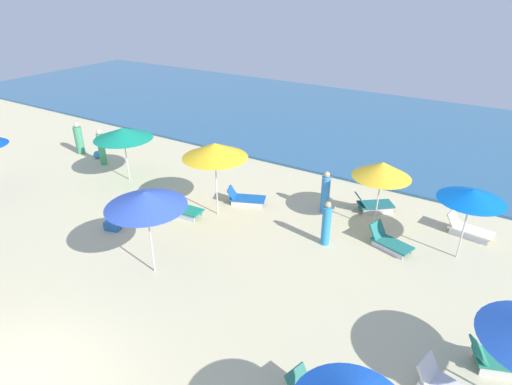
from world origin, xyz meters
TOP-DOWN VIEW (x-y plane):
  - ocean at (0.00, 22.01)m, footprint 60.00×15.98m
  - lounge_chair_0_0 at (8.60, 6.40)m, footprint 1.55×1.09m
  - umbrella_1 at (-6.08, 9.16)m, footprint 2.45×2.45m
  - umbrella_2 at (-0.51, 4.94)m, footprint 2.29×2.29m
  - umbrella_3 at (7.08, 10.52)m, footprint 1.93×1.93m
  - lounge_chair_3_0 at (7.14, 12.09)m, footprint 1.57×0.85m
  - umbrella_5 at (4.30, 10.87)m, footprint 1.95×1.95m
  - lounge_chair_5_0 at (5.09, 9.89)m, footprint 1.52×1.00m
  - lounge_chair_5_1 at (3.84, 12.05)m, footprint 1.51×1.39m
  - umbrella_8 at (-0.98, 8.75)m, footprint 2.32×2.32m
  - lounge_chair_8_0 at (-0.56, 9.99)m, footprint 1.56×1.11m
  - lounge_chair_8_1 at (-1.94, 8.00)m, footprint 1.32×0.71m
  - beachgoer_0 at (-10.53, 10.12)m, footprint 0.55×0.55m
  - beachgoer_1 at (-8.42, 9.76)m, footprint 0.44×0.44m
  - beachgoer_3 at (3.23, 9.02)m, footprint 0.32×0.32m
  - beachgoer_5 at (2.33, 11.00)m, footprint 0.41×0.41m
  - beach_ball_0 at (-9.26, 10.10)m, footprint 0.37×0.37m
  - cooler_box_1 at (-3.43, 5.91)m, footprint 0.59×0.44m

SIDE VIEW (x-z plane):
  - ocean at x=0.00m, z-range 0.00..0.12m
  - cooler_box_1 at x=-3.43m, z-range 0.00..0.31m
  - beach_ball_0 at x=-9.26m, z-range 0.00..0.37m
  - lounge_chair_8_0 at x=-0.56m, z-range -0.09..0.54m
  - lounge_chair_5_0 at x=5.09m, z-range -0.12..0.59m
  - lounge_chair_3_0 at x=7.14m, z-range -0.10..0.59m
  - lounge_chair_8_1 at x=-1.94m, z-range -0.08..0.60m
  - lounge_chair_5_1 at x=3.84m, z-range -0.09..0.61m
  - lounge_chair_0_0 at x=8.60m, z-range -0.05..0.58m
  - beachgoer_0 at x=-10.53m, z-range -0.07..1.53m
  - beachgoer_3 at x=3.23m, z-range -0.04..1.52m
  - beachgoer_5 at x=2.33m, z-range -0.05..1.60m
  - beachgoer_1 at x=-8.42m, z-range -0.04..1.68m
  - umbrella_1 at x=-6.08m, z-range 0.94..3.28m
  - umbrella_3 at x=7.08m, z-range 1.00..3.38m
  - umbrella_5 at x=4.30m, z-range 0.98..3.48m
  - umbrella_2 at x=-0.51m, z-range 1.10..3.77m
  - umbrella_8 at x=-0.98m, z-range 1.14..3.93m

